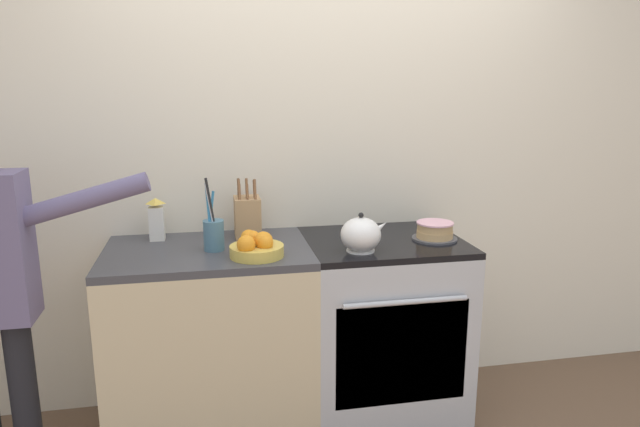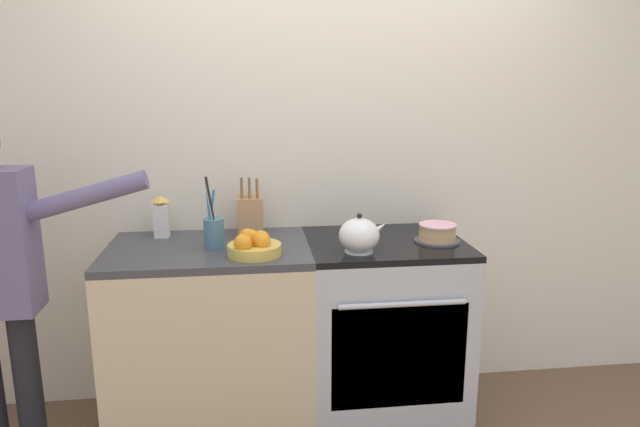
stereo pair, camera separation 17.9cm
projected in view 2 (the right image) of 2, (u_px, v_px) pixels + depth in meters
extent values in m
cube|color=silver|center=(328.00, 155.00, 2.97)|extent=(8.00, 0.04, 2.60)
cube|color=beige|center=(212.00, 342.00, 2.76)|extent=(0.94, 0.64, 0.89)
cube|color=#3D3D42|center=(208.00, 250.00, 2.66)|extent=(0.94, 0.64, 0.03)
cube|color=#B7BABF|center=(383.00, 332.00, 2.86)|extent=(0.75, 0.64, 0.89)
cube|color=black|center=(399.00, 357.00, 2.56)|extent=(0.62, 0.01, 0.49)
cylinder|color=#B7BABF|center=(403.00, 304.00, 2.47)|extent=(0.57, 0.02, 0.02)
cube|color=black|center=(385.00, 243.00, 2.76)|extent=(0.75, 0.64, 0.03)
cylinder|color=#4C4C51|center=(437.00, 241.00, 2.73)|extent=(0.22, 0.22, 0.01)
cylinder|color=tan|center=(437.00, 236.00, 2.73)|extent=(0.17, 0.17, 0.03)
cylinder|color=tan|center=(438.00, 229.00, 2.72)|extent=(0.17, 0.17, 0.03)
cylinder|color=#EFB2C1|center=(438.00, 225.00, 2.72)|extent=(0.18, 0.18, 0.01)
cylinder|color=white|center=(359.00, 251.00, 2.57)|extent=(0.13, 0.13, 0.01)
ellipsoid|color=white|center=(359.00, 235.00, 2.55)|extent=(0.18, 0.18, 0.16)
cone|color=white|center=(378.00, 229.00, 2.56)|extent=(0.09, 0.04, 0.08)
sphere|color=black|center=(359.00, 216.00, 2.53)|extent=(0.02, 0.02, 0.02)
cube|color=tan|center=(250.00, 216.00, 2.82)|extent=(0.12, 0.15, 0.20)
cylinder|color=brown|center=(242.00, 191.00, 2.75)|extent=(0.01, 0.04, 0.08)
cylinder|color=brown|center=(249.00, 191.00, 2.75)|extent=(0.01, 0.04, 0.07)
cylinder|color=brown|center=(257.00, 189.00, 2.75)|extent=(0.01, 0.04, 0.10)
cylinder|color=brown|center=(242.00, 188.00, 2.78)|extent=(0.01, 0.04, 0.09)
cylinder|color=brown|center=(249.00, 187.00, 2.78)|extent=(0.01, 0.04, 0.10)
cylinder|color=brown|center=(257.00, 188.00, 2.79)|extent=(0.01, 0.04, 0.09)
cylinder|color=brown|center=(242.00, 187.00, 2.81)|extent=(0.01, 0.04, 0.09)
cylinder|color=#477084|center=(214.00, 233.00, 2.61)|extent=(0.09, 0.09, 0.14)
cylinder|color=teal|center=(211.00, 214.00, 2.61)|extent=(0.05, 0.04, 0.22)
cylinder|color=black|center=(211.00, 208.00, 2.57)|extent=(0.05, 0.02, 0.29)
cylinder|color=teal|center=(209.00, 212.00, 2.58)|extent=(0.03, 0.06, 0.25)
cylinder|color=#B7BABF|center=(211.00, 210.00, 2.57)|extent=(0.05, 0.03, 0.26)
cylinder|color=gold|center=(255.00, 250.00, 2.52)|extent=(0.24, 0.24, 0.05)
sphere|color=orange|center=(261.00, 240.00, 2.50)|extent=(0.08, 0.08, 0.08)
sphere|color=orange|center=(243.00, 243.00, 2.45)|extent=(0.08, 0.08, 0.08)
sphere|color=orange|center=(247.00, 236.00, 2.57)|extent=(0.07, 0.07, 0.07)
sphere|color=orange|center=(251.00, 237.00, 2.56)|extent=(0.07, 0.07, 0.07)
sphere|color=orange|center=(262.00, 242.00, 2.48)|extent=(0.07, 0.07, 0.07)
cube|color=white|center=(161.00, 221.00, 2.80)|extent=(0.07, 0.07, 0.16)
pyramid|color=#E0BC4C|center=(160.00, 199.00, 2.78)|extent=(0.07, 0.07, 0.03)
cylinder|color=black|center=(29.00, 390.00, 2.48)|extent=(0.11, 0.11, 0.73)
cylinder|color=slate|center=(85.00, 196.00, 2.33)|extent=(0.52, 0.08, 0.21)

